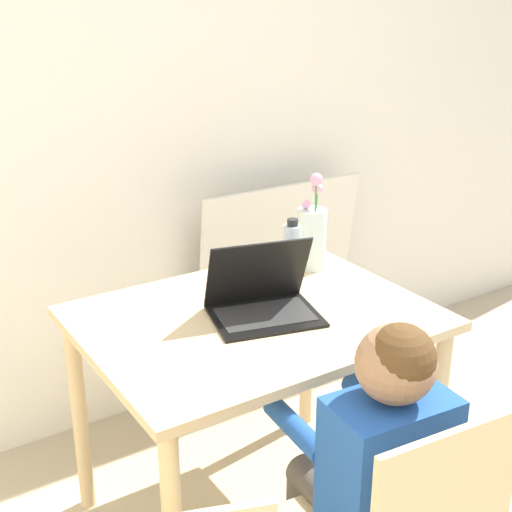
{
  "coord_description": "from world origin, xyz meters",
  "views": [
    {
      "loc": [
        -0.95,
        -0.21,
        1.67
      ],
      "look_at": [
        0.1,
        1.42,
        0.92
      ],
      "focal_mm": 50.0,
      "sensor_mm": 36.0,
      "label": 1
    }
  ],
  "objects_px": {
    "flower_vase": "(312,235)",
    "water_bottle": "(292,253)",
    "person_seated": "(374,452)",
    "laptop": "(262,298)"
  },
  "relations": [
    {
      "from": "flower_vase",
      "to": "water_bottle",
      "type": "bearing_deg",
      "value": -151.95
    },
    {
      "from": "person_seated",
      "to": "flower_vase",
      "type": "bearing_deg",
      "value": -112.06
    },
    {
      "from": "laptop",
      "to": "water_bottle",
      "type": "bearing_deg",
      "value": 48.52
    },
    {
      "from": "person_seated",
      "to": "water_bottle",
      "type": "bearing_deg",
      "value": -105.56
    },
    {
      "from": "laptop",
      "to": "water_bottle",
      "type": "distance_m",
      "value": 0.26
    },
    {
      "from": "person_seated",
      "to": "water_bottle",
      "type": "distance_m",
      "value": 0.8
    },
    {
      "from": "flower_vase",
      "to": "laptop",
      "type": "bearing_deg",
      "value": -147.93
    },
    {
      "from": "person_seated",
      "to": "laptop",
      "type": "distance_m",
      "value": 0.6
    },
    {
      "from": "flower_vase",
      "to": "water_bottle",
      "type": "relative_size",
      "value": 1.56
    },
    {
      "from": "person_seated",
      "to": "flower_vase",
      "type": "distance_m",
      "value": 0.92
    }
  ]
}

